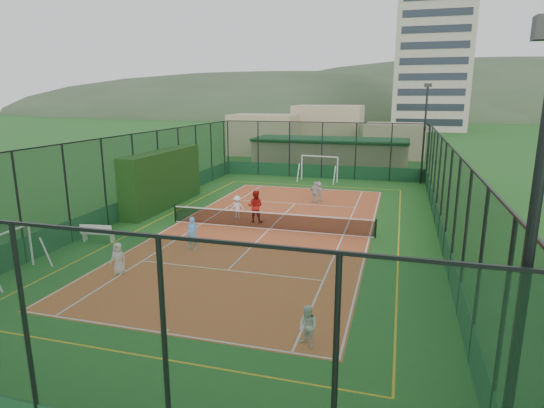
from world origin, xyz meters
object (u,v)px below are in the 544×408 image
at_px(child_near_right, 308,327).
at_px(child_far_left, 237,207).
at_px(floodlight_se, 520,317).
at_px(child_near_left, 118,258).
at_px(floodlight_ne, 424,135).
at_px(futsal_goal_near, 6,255).
at_px(apartment_tower, 432,58).
at_px(white_bench, 98,232).
at_px(child_far_back, 319,191).
at_px(futsal_goal_far, 319,169).
at_px(child_far_right, 315,192).
at_px(clubhouse, 330,154).
at_px(child_near_mid, 193,233).
at_px(coach, 255,206).

xyz_separation_m(child_near_right, child_far_left, (-6.97, 13.02, 0.07)).
height_order(floodlight_se, child_near_left, floodlight_se).
bearing_deg(child_near_left, child_near_right, -27.04).
bearing_deg(child_near_right, floodlight_ne, 116.46).
bearing_deg(futsal_goal_near, apartment_tower, -15.32).
height_order(white_bench, child_far_back, child_far_back).
relative_size(futsal_goal_far, child_near_left, 2.48).
xyz_separation_m(child_near_right, child_far_back, (-3.09, 19.12, 0.06)).
distance_m(futsal_goal_near, futsal_goal_far, 26.27).
relative_size(apartment_tower, child_far_right, 19.75).
xyz_separation_m(white_bench, child_far_right, (9.09, 11.43, 0.29)).
height_order(floodlight_ne, child_far_back, floodlight_ne).
distance_m(apartment_tower, child_near_right, 94.80).
relative_size(apartment_tower, child_far_left, 21.19).
bearing_deg(child_far_back, futsal_goal_near, 42.21).
height_order(floodlight_ne, child_near_left, floodlight_ne).
relative_size(child_near_right, child_far_left, 0.90).
bearing_deg(floodlight_se, clubhouse, 102.56).
xyz_separation_m(floodlight_se, child_far_left, (-11.10, 18.21, -3.41)).
relative_size(futsal_goal_far, child_near_mid, 2.13).
distance_m(white_bench, futsal_goal_near, 5.07).
distance_m(floodlight_ne, child_far_right, 12.56).
height_order(futsal_goal_far, coach, futsal_goal_far).
bearing_deg(floodlight_se, futsal_goal_far, 104.92).
xyz_separation_m(child_far_right, child_far_back, (0.10, 0.75, -0.06)).
bearing_deg(child_far_left, floodlight_se, 84.35).
xyz_separation_m(white_bench, child_far_left, (5.30, 6.08, 0.24)).
xyz_separation_m(floodlight_ne, white_bench, (-16.40, -21.07, -3.65)).
height_order(floodlight_se, coach, floodlight_se).
bearing_deg(child_near_left, floodlight_se, -39.47).
relative_size(floodlight_ne, child_near_right, 6.45).
relative_size(child_near_mid, child_far_left, 1.12).
bearing_deg(clubhouse, child_far_right, -85.10).
xyz_separation_m(apartment_tower, child_near_mid, (-14.64, -86.24, -14.20)).
relative_size(child_near_left, child_far_right, 0.89).
xyz_separation_m(futsal_goal_far, child_near_left, (-4.32, -23.35, -0.40)).
relative_size(apartment_tower, white_bench, 17.63).
relative_size(futsal_goal_near, child_far_back, 2.04).
bearing_deg(floodlight_se, futsal_goal_near, 157.34).
relative_size(floodlight_ne, white_bench, 4.85).
distance_m(child_near_left, child_far_right, 15.94).
xyz_separation_m(child_near_left, child_far_right, (5.53, 14.95, 0.08)).
relative_size(child_near_right, coach, 0.67).
distance_m(futsal_goal_near, child_far_left, 12.59).
bearing_deg(coach, child_near_left, 70.35).
xyz_separation_m(child_far_left, child_far_back, (3.89, 6.10, -0.01)).
height_order(futsal_goal_near, child_far_back, futsal_goal_near).
bearing_deg(child_near_mid, clubhouse, 79.45).
xyz_separation_m(floodlight_ne, futsal_goal_far, (-8.51, -1.24, -3.04)).
xyz_separation_m(clubhouse, child_far_left, (-2.50, -20.39, -0.86)).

